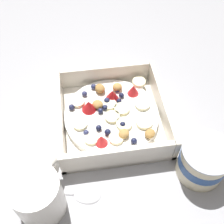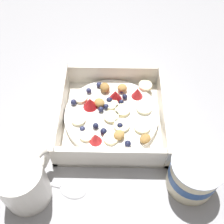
{
  "view_description": "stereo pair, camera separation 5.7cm",
  "coord_description": "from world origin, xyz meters",
  "px_view_note": "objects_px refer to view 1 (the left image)",
  "views": [
    {
      "loc": [
        0.35,
        -0.05,
        0.49
      ],
      "look_at": [
        0.01,
        0.0,
        0.03
      ],
      "focal_mm": 45.71,
      "sensor_mm": 36.0,
      "label": 1
    },
    {
      "loc": [
        0.36,
        0.01,
        0.49
      ],
      "look_at": [
        0.01,
        0.0,
        0.03
      ],
      "focal_mm": 45.71,
      "sensor_mm": 36.0,
      "label": 2
    }
  ],
  "objects_px": {
    "spoon": "(72,193)",
    "fruit_bowl": "(112,115)",
    "yogurt_cup": "(203,161)",
    "coffee_mug": "(39,196)"
  },
  "relations": [
    {
      "from": "fruit_bowl",
      "to": "yogurt_cup",
      "type": "relative_size",
      "value": 2.43
    },
    {
      "from": "spoon",
      "to": "coffee_mug",
      "type": "distance_m",
      "value": 0.07
    },
    {
      "from": "fruit_bowl",
      "to": "coffee_mug",
      "type": "height_order",
      "value": "coffee_mug"
    },
    {
      "from": "fruit_bowl",
      "to": "spoon",
      "type": "height_order",
      "value": "fruit_bowl"
    },
    {
      "from": "fruit_bowl",
      "to": "yogurt_cup",
      "type": "bearing_deg",
      "value": 45.95
    },
    {
      "from": "yogurt_cup",
      "to": "coffee_mug",
      "type": "xyz_separation_m",
      "value": [
        0.02,
        -0.28,
        0.01
      ]
    },
    {
      "from": "fruit_bowl",
      "to": "coffee_mug",
      "type": "distance_m",
      "value": 0.22
    },
    {
      "from": "fruit_bowl",
      "to": "coffee_mug",
      "type": "relative_size",
      "value": 2.09
    },
    {
      "from": "spoon",
      "to": "fruit_bowl",
      "type": "bearing_deg",
      "value": 148.13
    },
    {
      "from": "yogurt_cup",
      "to": "coffee_mug",
      "type": "relative_size",
      "value": 0.86
    }
  ]
}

